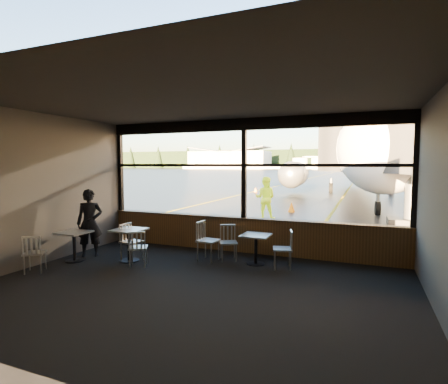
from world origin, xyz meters
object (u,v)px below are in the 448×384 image
Objects in this scene: airliner at (363,124)px; cafe_table_near at (256,250)px; cafe_table_mid at (129,245)px; chair_mid_w at (132,242)px; passenger at (90,223)px; ground_crew at (265,198)px; cafe_table_left at (74,247)px; cone_wing at (256,190)px; cone_nose at (291,207)px; chair_mid_s at (138,248)px; chair_near_n at (228,243)px; chair_near_e at (282,249)px; jet_bridge at (385,160)px; chair_left_s at (35,253)px; chair_near_w at (208,241)px.

cafe_table_near is at bearing -99.41° from airliner.
cafe_table_mid is 0.09m from chair_mid_w.
ground_crew reaches higher than passenger.
cafe_table_left reaches higher than cone_wing.
cafe_table_near is at bearing -83.81° from cone_nose.
cone_nose is 1.14× the size of cone_wing.
chair_mid_s is at bearing 60.55° from chair_mid_w.
chair_mid_s is at bearing -154.70° from cafe_table_near.
ground_crew is at bearing 103.55° from cafe_table_near.
ground_crew reaches higher than cafe_table_left.
chair_near_n is at bearing 23.40° from cafe_table_mid.
chair_near_n is at bearing 67.75° from chair_near_e.
jet_bridge is 15.87× the size of cafe_table_left.
chair_near_e is 9.61m from cone_nose.
cafe_table_left is (-4.10, -1.38, 0.01)m from cafe_table_near.
cafe_table_near is at bearing -3.98° from chair_left_s.
airliner is at bearing 76.32° from cone_nose.
cafe_table_near is 0.81× the size of chair_near_e.
cafe_table_near is 0.84× the size of chair_left_s.
cafe_table_left is at bearing 67.85° from ground_crew.
cafe_table_left is 0.99m from chair_left_s.
jet_bridge is 9.57m from chair_mid_w.
airliner is 24.01m from passenger.
passenger is 10.71m from cone_nose.
passenger is (-4.09, -0.87, 0.50)m from cafe_table_near.
chair_mid_w is at bearing 15.70° from chair_left_s.
cone_nose is at bearing 54.30° from chair_mid_s.
cafe_table_mid is at bearing -61.69° from chair_near_w.
chair_left_s is (-7.18, -8.85, -2.08)m from jet_bridge.
chair_mid_s is (-1.73, -1.22, -0.01)m from chair_near_n.
chair_near_e is at bearing -8.23° from chair_left_s.
cafe_table_mid is 2.39m from chair_near_n.
jet_bridge is 6.32× the size of ground_crew.
passenger reaches higher than cafe_table_near.
airliner is 13.90m from cone_nose.
cone_nose is 12.59m from cone_wing.
passenger is at bearing 142.34° from chair_mid_s.
airliner is 25.55m from chair_left_s.
airliner reaches higher than cafe_table_mid.
chair_near_w is at bearing -102.34° from airliner.
chair_mid_s is 1.01× the size of chair_left_s.
chair_left_s is at bearing 7.43° from chair_near_n.
cafe_table_left is 1.47× the size of cone_nose.
airliner is 22.79m from chair_near_w.
cafe_table_mid is 0.81× the size of chair_near_w.
airliner is at bearing 84.70° from cafe_table_near.
ground_crew reaches higher than cone_wing.
chair_near_n is at bearing 174.19° from cafe_table_near.
chair_near_e is at bearing 145.58° from chair_near_n.
jet_bridge is at bearing 171.59° from ground_crew.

